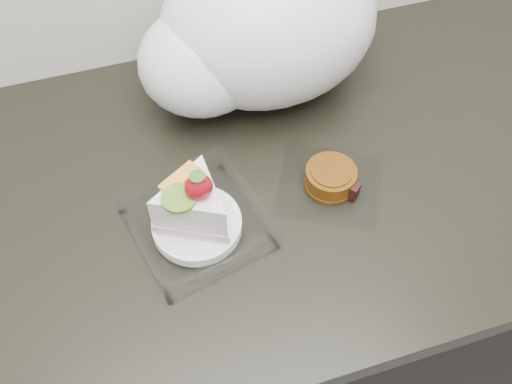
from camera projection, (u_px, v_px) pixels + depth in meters
name	position (u px, v px, depth m)	size (l,w,h in m)	color
counter	(247.00, 305.00, 1.22)	(2.04, 0.64, 0.90)	black
cake_tray	(196.00, 216.00, 0.77)	(0.20, 0.20, 0.13)	white
mooncake_wrap	(331.00, 179.00, 0.84)	(0.20, 0.20, 0.04)	white
plastic_bag	(256.00, 31.00, 0.87)	(0.44, 0.37, 0.31)	white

